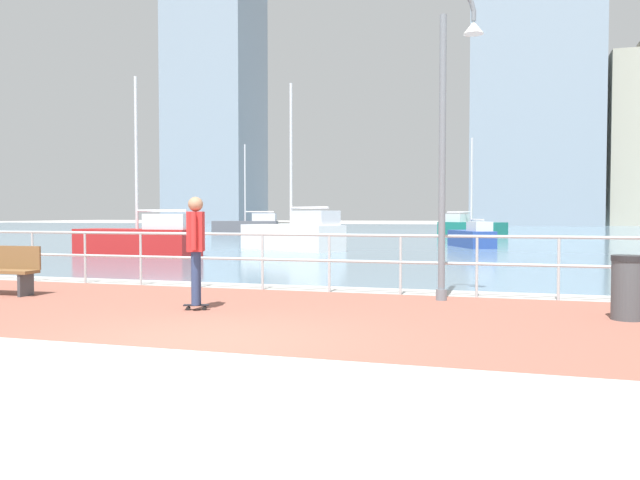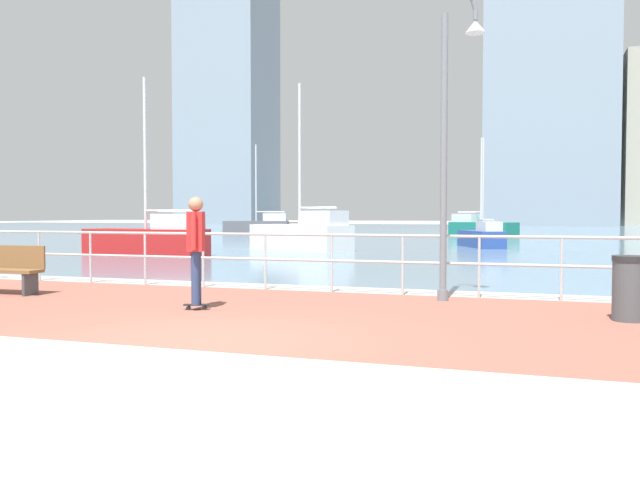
% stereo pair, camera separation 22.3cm
% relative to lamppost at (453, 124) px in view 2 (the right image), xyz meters
% --- Properties ---
extents(ground, '(220.00, 220.00, 0.00)m').
position_rel_lamppost_xyz_m(ground, '(-2.37, 35.39, -3.08)').
color(ground, '#ADAAA5').
extents(brick_paving, '(28.00, 5.66, 0.01)m').
position_rel_lamppost_xyz_m(brick_paving, '(-2.37, -2.29, -3.08)').
color(brick_paving, '#935647').
rests_on(brick_paving, ground).
extents(harbor_water, '(180.00, 88.00, 0.00)m').
position_rel_lamppost_xyz_m(harbor_water, '(-2.37, 45.54, -3.08)').
color(harbor_water, slate).
rests_on(harbor_water, ground).
extents(waterfront_railing, '(25.25, 0.06, 1.14)m').
position_rel_lamppost_xyz_m(waterfront_railing, '(-2.37, 0.54, -2.29)').
color(waterfront_railing, '#B2BCC1').
rests_on(waterfront_railing, ground).
extents(lamppost, '(0.77, 0.49, 5.57)m').
position_rel_lamppost_xyz_m(lamppost, '(0.00, 0.00, 0.00)').
color(lamppost, slate).
rests_on(lamppost, ground).
extents(skateboarder, '(0.41, 0.55, 1.79)m').
position_rel_lamppost_xyz_m(skateboarder, '(-3.72, -2.37, -2.00)').
color(skateboarder, black).
rests_on(skateboarder, ground).
extents(trash_bin, '(0.46, 0.46, 0.93)m').
position_rel_lamppost_xyz_m(trash_bin, '(2.65, -1.43, -2.61)').
color(trash_bin, '#474C51').
rests_on(trash_bin, ground).
extents(park_bench, '(1.62, 0.51, 0.92)m').
position_rel_lamppost_xyz_m(park_bench, '(-8.21, -1.69, -2.60)').
color(park_bench, brown).
rests_on(park_bench, ground).
extents(sailboat_teal, '(5.15, 3.78, 7.06)m').
position_rel_lamppost_xyz_m(sailboat_teal, '(-7.96, 14.38, -2.41)').
color(sailboat_teal, white).
rests_on(sailboat_teal, ground).
extents(sailboat_yellow, '(2.45, 3.73, 5.04)m').
position_rel_lamppost_xyz_m(sailboat_yellow, '(-0.91, 19.10, -2.60)').
color(sailboat_yellow, '#284799').
rests_on(sailboat_yellow, ground).
extents(sailboat_navy, '(4.67, 1.62, 6.48)m').
position_rel_lamppost_xyz_m(sailboat_navy, '(-11.93, 8.96, -2.46)').
color(sailboat_navy, '#B21E1E').
rests_on(sailboat_navy, ground).
extents(sailboat_blue, '(4.71, 3.82, 6.60)m').
position_rel_lamppost_xyz_m(sailboat_blue, '(-2.00, 32.79, -2.45)').
color(sailboat_blue, '#197266').
rests_on(sailboat_blue, ground).
extents(sailboat_gray, '(5.04, 2.67, 6.77)m').
position_rel_lamppost_xyz_m(sailboat_gray, '(-18.36, 33.44, -2.43)').
color(sailboat_gray, '#595960').
rests_on(sailboat_gray, ground).
extents(tower_concrete, '(13.27, 11.79, 47.03)m').
position_rel_lamppost_xyz_m(tower_concrete, '(-45.25, 82.82, 19.60)').
color(tower_concrete, '#8493A3').
rests_on(tower_concrete, ground).
extents(tower_brick, '(16.68, 15.49, 37.46)m').
position_rel_lamppost_xyz_m(tower_brick, '(3.14, 83.79, 14.82)').
color(tower_brick, '#8493A3').
rests_on(tower_brick, ground).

